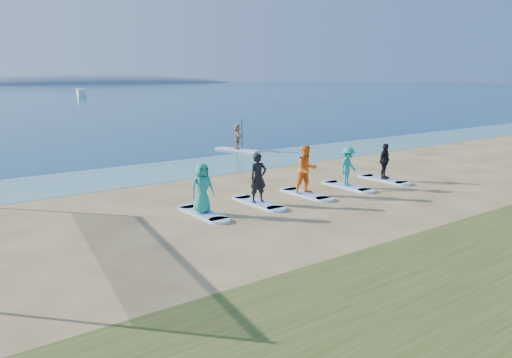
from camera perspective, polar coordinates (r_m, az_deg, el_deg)
ground at (r=16.20m, az=5.10°, el=-4.84°), size 600.00×600.00×0.00m
shallow_water at (r=24.80m, az=-11.27°, el=0.80°), size 600.00×600.00×0.00m
island_ridge at (r=328.92m, az=-18.35°, el=10.31°), size 220.00×56.00×18.00m
paddleboard at (r=31.30m, az=-2.14°, el=3.35°), size 1.68×3.06×0.12m
paddleboarder at (r=31.19m, az=-2.15°, el=4.86°), size 0.99×1.49×1.54m
boat_offshore_b at (r=126.09m, az=-19.31°, el=8.95°), size 3.21×6.82×1.61m
surfboard_0 at (r=16.97m, az=-6.10°, el=-3.93°), size 0.70×2.20×0.09m
student_0 at (r=16.75m, az=-6.16°, el=-1.01°), size 0.84×0.57×1.68m
surfboard_1 at (r=18.23m, az=0.26°, el=-2.77°), size 0.70×2.20×0.09m
student_1 at (r=18.01m, az=0.26°, el=0.15°), size 0.71×0.51×1.80m
surfboard_2 at (r=19.69m, az=5.72°, el=-1.73°), size 0.70×2.20×0.09m
student_2 at (r=19.48m, az=5.78°, el=1.09°), size 1.05×0.90×1.88m
surfboard_3 at (r=21.31m, az=10.39°, el=-0.84°), size 0.70×2.20×0.09m
student_3 at (r=21.14m, az=10.48°, el=1.42°), size 1.16×0.84×1.62m
surfboard_4 at (r=23.05m, az=14.38°, el=-0.07°), size 0.70×2.20×0.09m
student_4 at (r=22.90m, az=14.48°, el=1.99°), size 1.00×0.63×1.59m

